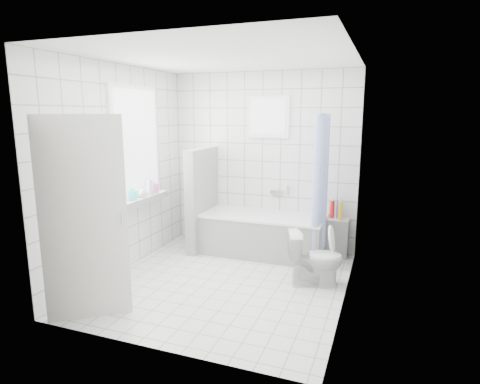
% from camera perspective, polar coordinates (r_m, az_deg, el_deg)
% --- Properties ---
extents(ground, '(3.00, 3.00, 0.00)m').
position_cam_1_polar(ground, '(4.97, -2.22, -12.67)').
color(ground, white).
rests_on(ground, ground).
extents(ceiling, '(3.00, 3.00, 0.00)m').
position_cam_1_polar(ceiling, '(4.58, -2.48, 18.61)').
color(ceiling, white).
rests_on(ceiling, ground).
extents(wall_back, '(2.80, 0.02, 2.60)m').
position_cam_1_polar(wall_back, '(6.00, 3.19, 4.40)').
color(wall_back, white).
rests_on(wall_back, ground).
extents(wall_front, '(2.80, 0.02, 2.60)m').
position_cam_1_polar(wall_front, '(3.29, -12.45, -1.52)').
color(wall_front, white).
rests_on(wall_front, ground).
extents(wall_left, '(0.02, 3.00, 2.60)m').
position_cam_1_polar(wall_left, '(5.29, -16.51, 3.04)').
color(wall_left, white).
rests_on(wall_left, ground).
extents(wall_right, '(0.02, 3.00, 2.60)m').
position_cam_1_polar(wall_right, '(4.26, 15.30, 1.24)').
color(wall_right, white).
rests_on(wall_right, ground).
extents(window_left, '(0.01, 0.90, 1.40)m').
position_cam_1_polar(window_left, '(5.48, -14.42, 6.57)').
color(window_left, white).
rests_on(window_left, wall_left).
extents(window_back, '(0.50, 0.01, 0.50)m').
position_cam_1_polar(window_back, '(5.88, 4.07, 10.60)').
color(window_back, white).
rests_on(window_back, wall_back).
extents(window_sill, '(0.18, 1.02, 0.08)m').
position_cam_1_polar(window_sill, '(5.55, -13.67, -1.06)').
color(window_sill, white).
rests_on(window_sill, wall_left).
extents(door, '(0.66, 0.51, 2.00)m').
position_cam_1_polar(door, '(4.11, -21.30, -3.78)').
color(door, silver).
rests_on(door, ground).
extents(bathtub, '(1.74, 0.77, 0.58)m').
position_cam_1_polar(bathtub, '(5.81, 3.30, -6.01)').
color(bathtub, white).
rests_on(bathtub, ground).
extents(partition_wall, '(0.15, 0.85, 1.50)m').
position_cam_1_polar(partition_wall, '(5.98, -5.38, -0.99)').
color(partition_wall, white).
rests_on(partition_wall, ground).
extents(tiled_ledge, '(0.40, 0.24, 0.55)m').
position_cam_1_polar(tiled_ledge, '(5.87, 13.19, -6.29)').
color(tiled_ledge, white).
rests_on(tiled_ledge, ground).
extents(toilet, '(0.72, 0.55, 0.65)m').
position_cam_1_polar(toilet, '(4.86, 10.64, -9.28)').
color(toilet, white).
rests_on(toilet, ground).
extents(curtain_rod, '(0.02, 0.80, 0.02)m').
position_cam_1_polar(curtain_rod, '(5.35, 11.91, 10.87)').
color(curtain_rod, silver).
rests_on(curtain_rod, wall_back).
extents(shower_curtain, '(0.14, 0.48, 1.78)m').
position_cam_1_polar(shower_curtain, '(5.30, 11.31, 1.11)').
color(shower_curtain, '#4357C6').
rests_on(shower_curtain, curtain_rod).
extents(tub_faucet, '(0.18, 0.06, 0.06)m').
position_cam_1_polar(tub_faucet, '(5.96, 5.23, -0.05)').
color(tub_faucet, silver).
rests_on(tub_faucet, wall_back).
extents(sill_bottles, '(0.15, 0.63, 0.29)m').
position_cam_1_polar(sill_bottles, '(5.57, -13.29, 0.59)').
color(sill_bottles, '#33E4E7').
rests_on(sill_bottles, window_sill).
extents(ledge_bottles, '(0.19, 0.17, 0.26)m').
position_cam_1_polar(ledge_bottles, '(5.75, 13.67, -2.50)').
color(ledge_bottles, yellow).
rests_on(ledge_bottles, tiled_ledge).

